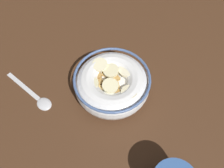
{
  "coord_description": "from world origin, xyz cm",
  "views": [
    {
      "loc": [
        22.16,
        -16.89,
        48.49
      ],
      "look_at": [
        0.0,
        0.0,
        3.0
      ],
      "focal_mm": 38.07,
      "sensor_mm": 36.0,
      "label": 1
    }
  ],
  "objects": [
    {
      "name": "ground_plane",
      "position": [
        0.0,
        0.0,
        -1.0
      ],
      "size": [
        115.37,
        115.37,
        2.0
      ],
      "primitive_type": "cube",
      "color": "#472B19"
    },
    {
      "name": "cereal_bowl",
      "position": [
        -0.01,
        -0.0,
        3.14
      ],
      "size": [
        16.97,
        16.97,
        5.91
      ],
      "color": "white",
      "rests_on": "ground_plane"
    },
    {
      "name": "spoon",
      "position": [
        -8.79,
        -14.96,
        0.33
      ],
      "size": [
        14.89,
        5.33,
        0.8
      ],
      "color": "silver",
      "rests_on": "ground_plane"
    }
  ]
}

